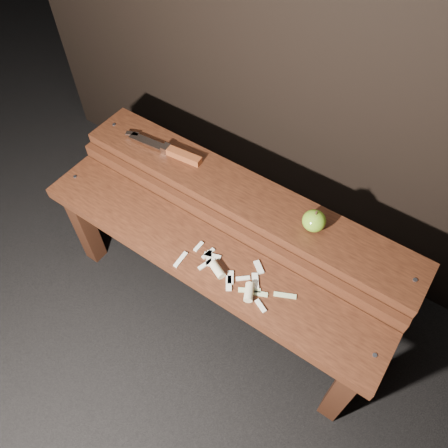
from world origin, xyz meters
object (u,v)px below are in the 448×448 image
Objects in this scene: bench_front_tier at (202,267)px; bench_rear_tier at (242,210)px; apple at (314,221)px; knife at (174,152)px.

bench_rear_tier is at bearing 90.00° from bench_front_tier.
apple is at bearing 1.01° from bench_rear_tier.
apple is (0.24, 0.23, 0.18)m from bench_front_tier.
knife is at bearing 178.16° from bench_rear_tier.
apple is at bearing 43.37° from bench_front_tier.
bench_front_tier is 15.89× the size of apple.
apple is 0.53m from knife.
apple is at bearing -0.52° from knife.
apple is (0.24, 0.00, 0.12)m from bench_rear_tier.
bench_front_tier is at bearing -136.63° from apple.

